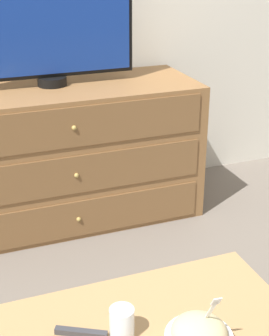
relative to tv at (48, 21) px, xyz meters
name	(u,v)px	position (x,y,z in m)	size (l,w,h in m)	color
ground_plane	(74,189)	(0.15, 0.26, -1.10)	(12.00, 12.00, 0.00)	#70665B
dresser	(63,155)	(0.02, -0.05, -0.71)	(1.48, 0.59, 0.76)	olive
tv	(48,21)	(0.00, 0.00, 0.00)	(0.89, 0.15, 0.64)	black
takeout_bowl	(199,335)	(0.03, -1.68, -0.62)	(0.19, 0.19, 0.19)	silver
drink_cup	(122,325)	(-0.16, -1.58, -0.61)	(0.07, 0.07, 0.10)	beige
remote_control	(81,333)	(-0.27, -1.53, -0.64)	(0.14, 0.09, 0.02)	#38383D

